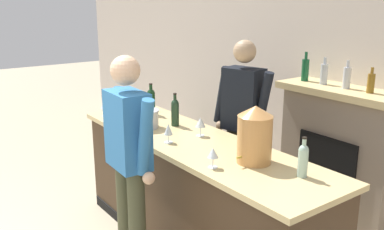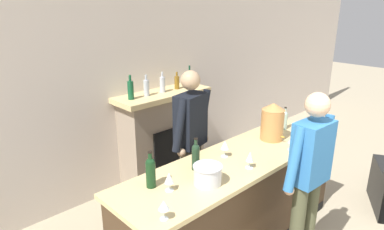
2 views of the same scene
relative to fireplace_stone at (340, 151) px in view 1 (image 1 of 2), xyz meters
The scene contains 16 objects.
wall_back_panel 0.80m from the fireplace_stone, 139.64° to the left, with size 12.00×0.07×2.75m.
bar_counter 1.66m from the fireplace_stone, 101.49° to the right, with size 2.76×0.77×1.02m.
fireplace_stone is the anchor object (origin of this frame).
potted_plant_corner 2.60m from the fireplace_stone, behind, with size 0.38×0.39×0.69m.
person_customer 2.34m from the fireplace_stone, 95.04° to the right, with size 0.66×0.32×1.81m.
person_bartender 1.14m from the fireplace_stone, 111.90° to the right, with size 0.65×0.36×1.83m.
copper_dispenser 1.69m from the fireplace_stone, 78.32° to the right, with size 0.26×0.30×0.43m.
ice_bucket_steel 2.02m from the fireplace_stone, 117.55° to the right, with size 0.25×0.25×0.17m.
wine_bottle_port_short 2.02m from the fireplace_stone, 131.64° to the right, with size 0.08×0.08×0.33m.
wine_bottle_merlot_tall 1.77m from the fireplace_stone, 118.35° to the right, with size 0.07×0.07×0.31m.
wine_bottle_cabernet_heavy 1.71m from the fireplace_stone, 64.55° to the right, with size 0.07×0.07×0.28m.
wine_glass_mid_counter 1.62m from the fireplace_stone, 105.08° to the right, with size 0.09×0.09×0.17m.
wine_glass_by_dispenser 2.08m from the fireplace_stone, 127.24° to the right, with size 0.08×0.08×0.17m.
wine_glass_front_left 1.94m from the fireplace_stone, 83.04° to the right, with size 0.08×0.08×0.15m.
wine_glass_near_bucket 2.46m from the fireplace_stone, 128.57° to the right, with size 0.08×0.08×0.15m.
wine_glass_back_row 1.93m from the fireplace_stone, 102.97° to the right, with size 0.08×0.08×0.16m.
Camera 1 is at (2.73, -0.07, 2.18)m, focal length 40.00 mm.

